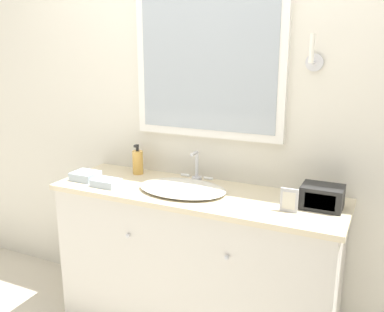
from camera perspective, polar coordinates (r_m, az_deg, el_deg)
wall_back at (r=2.51m, az=3.19°, el=6.16°), size 8.00×0.18×2.55m
vanity_counter at (r=2.54m, az=0.43°, el=-14.03°), size 1.63×0.52×0.87m
sink_basin at (r=2.36m, az=-1.23°, el=-4.23°), size 0.50×0.39×0.19m
soap_bottle at (r=2.68m, az=-7.24°, el=-0.79°), size 0.07×0.07×0.19m
appliance_box at (r=2.21m, az=16.97°, el=-5.24°), size 0.20×0.16×0.11m
picture_frame at (r=2.11m, az=12.81°, el=-5.78°), size 0.09×0.01×0.12m
hand_towel_near_sink at (r=2.64m, az=-14.02°, el=-2.57°), size 0.15×0.13×0.05m
hand_towel_far_corner at (r=2.49m, az=-11.40°, el=-3.50°), size 0.15×0.11×0.04m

